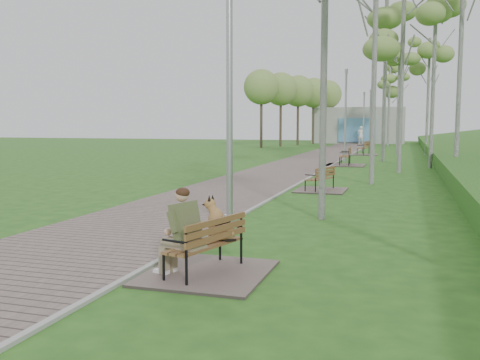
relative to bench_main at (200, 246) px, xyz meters
The scene contains 19 objects.
ground 4.35m from the bench_main, 101.74° to the left, with size 120.00×120.00×0.00m, color #27531A.
walkway 25.88m from the bench_main, 95.84° to the left, with size 3.50×67.00×0.04m, color #685A54.
kerb 25.76m from the bench_main, 91.96° to the left, with size 0.10×67.00×0.05m, color #999993.
building_north 55.29m from the bench_main, 92.47° to the left, with size 10.00×5.20×4.00m.
bench_main is the anchor object (origin of this frame).
bench_second 10.23m from the bench_main, 89.21° to the left, with size 1.58×1.76×0.97m.
bench_third 21.28m from the bench_main, 90.67° to the left, with size 1.97×2.19×1.21m.
bench_far 31.45m from the bench_main, 90.15° to the left, with size 1.95×2.17×1.20m.
lamp_post_near 3.92m from the bench_main, 100.88° to the left, with size 0.22×0.22×5.62m.
lamp_post_second 23.95m from the bench_main, 91.32° to the left, with size 0.20×0.20×5.25m.
lamp_post_third 36.31m from the bench_main, 90.73° to the left, with size 0.18×0.18×4.66m.
lamp_post_far 49.38m from the bench_main, 90.94° to the left, with size 0.22×0.22×5.66m.
pedestrian_near 51.70m from the bench_main, 92.09° to the left, with size 0.71×0.47×1.94m, color white.
pedestrian_far 53.31m from the bench_main, 93.95° to the left, with size 0.82×0.64×1.68m, color gray.
birch_mid_a 18.94m from the bench_main, 81.96° to the left, with size 2.53×2.53×8.21m.
birch_mid_c 26.18m from the bench_main, 86.51° to the left, with size 2.95×2.95×10.66m.
birch_far_b 33.32m from the bench_main, 86.21° to the left, with size 2.58×2.58×8.16m.
birch_far_c 33.62m from the bench_main, 82.80° to the left, with size 2.32×2.32×8.40m.
birch_distant_a 46.62m from the bench_main, 88.63° to the left, with size 2.54×2.54×7.97m.
Camera 1 is at (3.67, -11.28, 2.17)m, focal length 40.00 mm.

